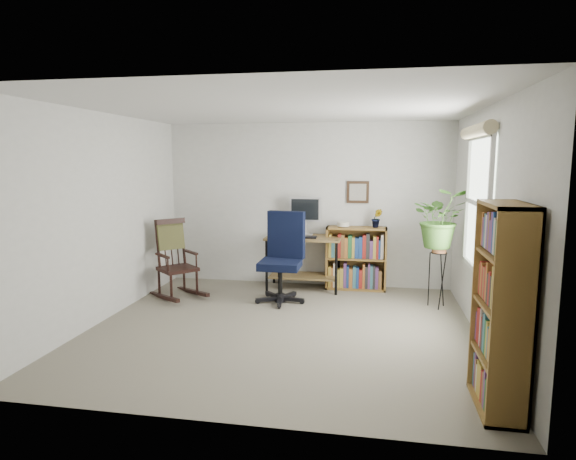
% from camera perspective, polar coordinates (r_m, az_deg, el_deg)
% --- Properties ---
extents(floor, '(4.20, 4.00, 0.00)m').
position_cam_1_polar(floor, '(5.47, -0.75, -11.54)').
color(floor, gray).
rests_on(floor, ground).
extents(ceiling, '(4.20, 4.00, 0.00)m').
position_cam_1_polar(ceiling, '(5.18, -0.80, 14.30)').
color(ceiling, silver).
rests_on(ceiling, ground).
extents(wall_back, '(4.20, 0.00, 2.40)m').
position_cam_1_polar(wall_back, '(7.16, 2.25, 2.99)').
color(wall_back, silver).
rests_on(wall_back, ground).
extents(wall_front, '(4.20, 0.00, 2.40)m').
position_cam_1_polar(wall_front, '(3.28, -7.41, -3.32)').
color(wall_front, silver).
rests_on(wall_front, ground).
extents(wall_left, '(0.00, 4.00, 2.40)m').
position_cam_1_polar(wall_left, '(5.96, -21.04, 1.39)').
color(wall_left, silver).
rests_on(wall_left, ground).
extents(wall_right, '(0.00, 4.00, 2.40)m').
position_cam_1_polar(wall_right, '(5.22, 22.48, 0.43)').
color(wall_right, silver).
rests_on(wall_right, ground).
extents(window, '(0.12, 1.20, 1.50)m').
position_cam_1_polar(window, '(5.49, 21.52, 2.93)').
color(window, silver).
rests_on(window, wall_right).
extents(desk, '(1.07, 0.59, 0.77)m').
position_cam_1_polar(desk, '(6.98, 1.86, -3.90)').
color(desk, brown).
rests_on(desk, floor).
extents(monitor, '(0.46, 0.16, 0.56)m').
position_cam_1_polar(monitor, '(7.01, 2.05, 1.66)').
color(monitor, silver).
rests_on(monitor, desk).
extents(keyboard, '(0.40, 0.15, 0.02)m').
position_cam_1_polar(keyboard, '(6.80, 1.73, -0.83)').
color(keyboard, black).
rests_on(keyboard, desk).
extents(office_chair, '(0.75, 0.75, 1.20)m').
position_cam_1_polar(office_chair, '(6.29, -0.95, -3.24)').
color(office_chair, black).
rests_on(office_chair, floor).
extents(rocking_chair, '(1.07, 1.04, 1.08)m').
position_cam_1_polar(rocking_chair, '(6.70, -12.97, -3.27)').
color(rocking_chair, black).
rests_on(rocking_chair, floor).
extents(low_bookshelf, '(0.86, 0.29, 0.91)m').
position_cam_1_polar(low_bookshelf, '(7.02, 8.07, -3.33)').
color(low_bookshelf, brown).
rests_on(low_bookshelf, floor).
extents(tall_bookshelf, '(0.29, 0.68, 1.55)m').
position_cam_1_polar(tall_bookshelf, '(3.91, 23.96, -8.46)').
color(tall_bookshelf, brown).
rests_on(tall_bookshelf, floor).
extents(plant_stand, '(0.30, 0.30, 0.83)m').
position_cam_1_polar(plant_stand, '(6.39, 17.34, -5.15)').
color(plant_stand, black).
rests_on(plant_stand, floor).
extents(spider_plant, '(1.69, 1.87, 1.46)m').
position_cam_1_polar(spider_plant, '(6.24, 17.77, 4.60)').
color(spider_plant, '#3B6B25').
rests_on(spider_plant, plant_stand).
extents(potted_plant_small, '(0.13, 0.24, 0.11)m').
position_cam_1_polar(potted_plant_small, '(6.95, 10.47, 0.73)').
color(potted_plant_small, '#3B6B25').
rests_on(potted_plant_small, low_bookshelf).
extents(framed_picture, '(0.32, 0.04, 0.32)m').
position_cam_1_polar(framed_picture, '(7.05, 8.27, 4.46)').
color(framed_picture, black).
rests_on(framed_picture, wall_back).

